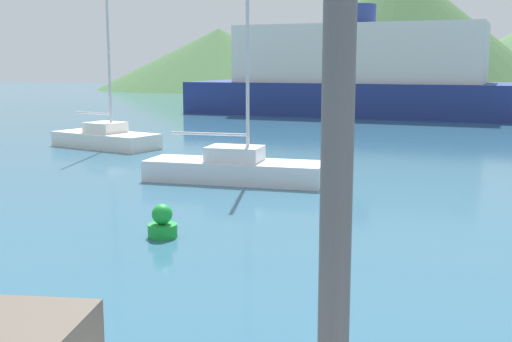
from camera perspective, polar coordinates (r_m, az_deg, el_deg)
The scene contains 6 objects.
sailboat_inner at distance 31.79m, azimuth -13.20°, elevation 2.96°, with size 5.73×3.35×9.64m.
sailboat_middle at distance 21.93m, azimuth -1.88°, elevation 0.29°, with size 6.24×2.26×7.20m.
ferry_distant at distance 52.24m, azimuth 9.21°, elevation 8.39°, with size 27.47×10.41×8.59m.
buoy_marker at distance 15.08m, azimuth -8.32°, elevation -4.64°, with size 0.69×0.69×0.79m.
hill_west at distance 106.77m, azimuth -3.31°, elevation 9.94°, with size 39.52×39.52×9.68m.
hill_central at distance 94.09m, azimuth 12.75°, elevation 12.22°, with size 43.47×43.47×17.64m.
Camera 1 is at (6.07, -1.71, 3.98)m, focal length 45.00 mm.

